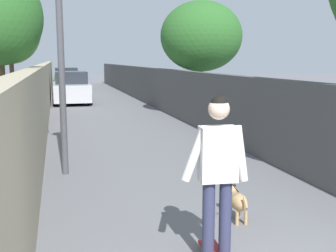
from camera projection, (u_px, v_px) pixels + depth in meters
ground_plane at (109, 115)px, 16.47m from camera, size 80.00×80.00×0.00m
wall_left at (43, 95)px, 13.80m from camera, size 48.00×0.30×1.95m
fence_right at (183, 95)px, 15.02m from camera, size 48.00×0.30×1.74m
tree_right_near at (201, 36)px, 15.90m from camera, size 3.07×3.07×4.30m
tree_left_mid at (9, 30)px, 19.70m from camera, size 2.84×2.84×5.10m
lamp_post at (59, 3)px, 7.48m from camera, size 0.36×0.36×4.60m
person_skateboarder at (218, 164)px, 4.32m from camera, size 0.25×0.71×1.69m
dog at (237, 201)px, 5.64m from camera, size 1.38×0.84×1.06m
car_near at (71, 88)px, 20.74m from camera, size 3.92×1.80×1.54m
car_far at (66, 79)px, 29.75m from camera, size 4.18×1.80×1.54m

